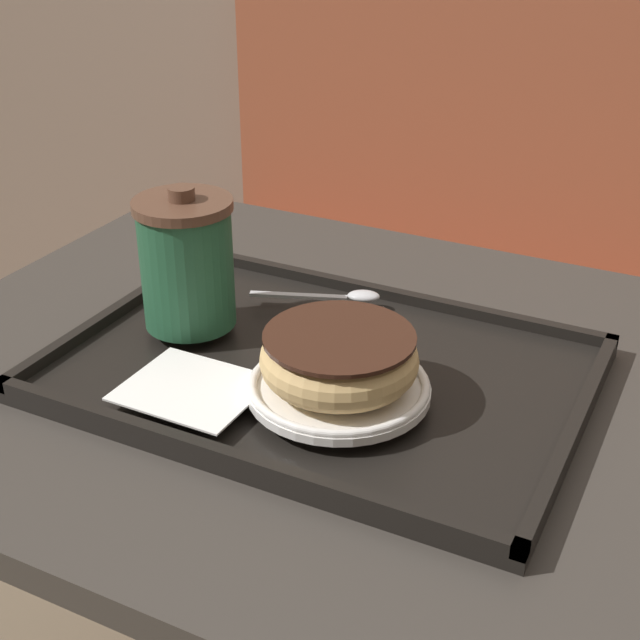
{
  "coord_description": "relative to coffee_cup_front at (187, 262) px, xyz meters",
  "views": [
    {
      "loc": [
        0.31,
        -0.69,
        1.2
      ],
      "look_at": [
        -0.02,
        -0.03,
        0.81
      ],
      "focal_mm": 50.0,
      "sensor_mm": 36.0,
      "label": 1
    }
  ],
  "objects": [
    {
      "name": "booth_bench",
      "position": [
        0.04,
        0.89,
        -0.52
      ],
      "size": [
        1.19,
        0.44,
        1.0
      ],
      "color": "brown",
      "rests_on": "ground_plane"
    },
    {
      "name": "spoon",
      "position": [
        0.12,
        0.12,
        -0.06
      ],
      "size": [
        0.14,
        0.06,
        0.01
      ],
      "rotation": [
        0.0,
        0.0,
        0.36
      ],
      "color": "silver",
      "rests_on": "serving_tray"
    },
    {
      "name": "napkin_paper",
      "position": [
        0.07,
        -0.11,
        -0.07
      ],
      "size": [
        0.12,
        0.1,
        0.0
      ],
      "rotation": [
        0.0,
        0.0,
        -0.01
      ],
      "color": "white",
      "rests_on": "serving_tray"
    },
    {
      "name": "serving_tray",
      "position": [
        0.15,
        -0.0,
        -0.08
      ],
      "size": [
        0.5,
        0.35,
        0.02
      ],
      "color": "black",
      "rests_on": "cafe_table"
    },
    {
      "name": "plate_with_chocolate_donut",
      "position": [
        0.19,
        -0.05,
        -0.06
      ],
      "size": [
        0.16,
        0.16,
        0.01
      ],
      "color": "white",
      "rests_on": "serving_tray"
    },
    {
      "name": "donut_chocolate_glazed",
      "position": [
        0.19,
        -0.05,
        -0.03
      ],
      "size": [
        0.14,
        0.14,
        0.05
      ],
      "color": "#DBB270",
      "rests_on": "plate_with_chocolate_donut"
    },
    {
      "name": "coffee_cup_front",
      "position": [
        0.0,
        0.0,
        0.0
      ],
      "size": [
        0.1,
        0.1,
        0.15
      ],
      "color": "#235638",
      "rests_on": "serving_tray"
    },
    {
      "name": "cafe_table",
      "position": [
        0.17,
        0.03,
        -0.26
      ],
      "size": [
        0.92,
        0.7,
        0.74
      ],
      "color": "#38332D",
      "rests_on": "ground_plane"
    }
  ]
}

